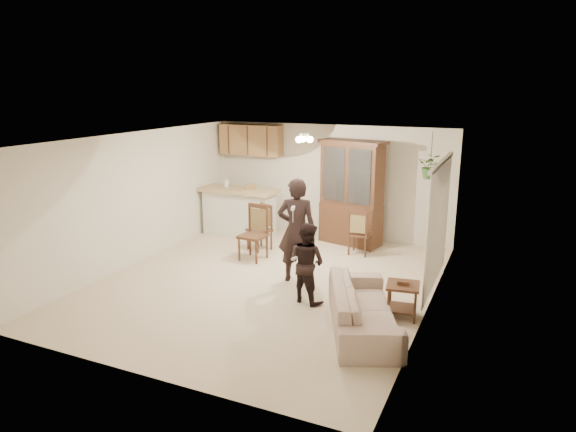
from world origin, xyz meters
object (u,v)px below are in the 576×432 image
at_px(chair_hutch_left, 259,237).
at_px(adult, 297,231).
at_px(side_table, 402,300).
at_px(sofa, 363,304).
at_px(chair_hutch_right, 360,241).
at_px(chair_bar, 253,245).
at_px(child, 307,261).
at_px(china_hutch, 351,194).

bearing_deg(chair_hutch_left, adult, -17.16).
bearing_deg(side_table, adult, 160.33).
bearing_deg(sofa, chair_hutch_right, -5.67).
relative_size(chair_bar, chair_hutch_left, 1.14).
relative_size(adult, chair_hutch_left, 1.90).
xyz_separation_m(child, chair_bar, (-1.72, 1.43, -0.37)).
xyz_separation_m(sofa, adult, (-1.57, 1.29, 0.53)).
relative_size(child, side_table, 2.35).
xyz_separation_m(adult, chair_bar, (-1.22, 0.68, -0.60)).
bearing_deg(adult, chair_hutch_right, -122.48).
height_order(child, side_table, child).
relative_size(sofa, china_hutch, 0.84).
bearing_deg(side_table, chair_bar, 156.56).
relative_size(child, chair_hutch_right, 1.43).
distance_m(sofa, chair_hutch_right, 3.32).
relative_size(side_table, chair_hutch_left, 0.61).
bearing_deg(chair_hutch_right, china_hutch, -57.66).
xyz_separation_m(child, chair_hutch_right, (0.09, 2.63, -0.41)).
distance_m(china_hutch, side_table, 3.78).
xyz_separation_m(china_hutch, chair_hutch_left, (-1.59, -1.20, -0.83)).
xyz_separation_m(china_hutch, side_table, (1.81, -3.21, -0.83)).
bearing_deg(adult, chair_bar, -44.25).
height_order(adult, chair_hutch_left, adult).
height_order(chair_bar, chair_hutch_left, chair_bar).
relative_size(child, chair_bar, 1.25).
xyz_separation_m(chair_hutch_left, chair_hutch_right, (1.98, 0.58, -0.00)).
bearing_deg(adult, side_table, 145.27).
height_order(side_table, chair_hutch_left, chair_hutch_left).
height_order(child, chair_hutch_right, child).
bearing_deg(sofa, side_table, -60.05).
bearing_deg(adult, sofa, 125.58).
distance_m(china_hutch, chair_bar, 2.44).
distance_m(child, chair_hutch_right, 2.66).
xyz_separation_m(adult, chair_hutch_right, (0.59, 1.88, -0.63)).
relative_size(chair_bar, chair_hutch_right, 1.15).
xyz_separation_m(china_hutch, chair_bar, (-1.42, -1.82, -0.80)).
bearing_deg(child, sofa, 170.69).
bearing_deg(chair_hutch_left, child, -21.50).
xyz_separation_m(child, side_table, (1.51, 0.03, -0.41)).
bearing_deg(chair_hutch_right, sofa, 107.35).
bearing_deg(sofa, china_hutch, -2.97).
height_order(sofa, child, child).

